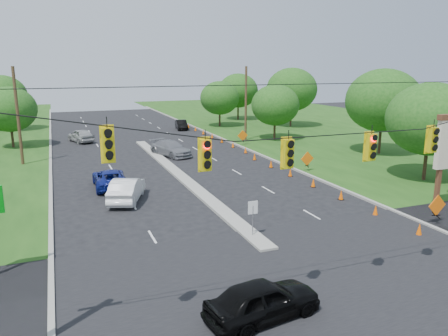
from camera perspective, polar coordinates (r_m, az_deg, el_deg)
name	(u,v)px	position (r m, az deg, el deg)	size (l,w,h in m)	color
ground	(314,290)	(19.05, 11.64, -15.29)	(160.00, 160.00, 0.00)	black
cross_street	(314,290)	(19.05, 11.64, -15.29)	(160.00, 14.00, 0.02)	black
curb_left	(51,163)	(44.84, -21.71, 0.65)	(0.25, 110.00, 0.16)	gray
curb_right	(244,149)	(48.89, 2.63, 2.55)	(0.25, 110.00, 0.16)	gray
median	(178,175)	(37.26, -6.02, -0.87)	(1.00, 34.00, 0.18)	gray
median_sign	(253,212)	(23.28, 3.79, -5.73)	(0.55, 0.06, 2.05)	gray
signal_span	(334,179)	(16.44, 14.16, -1.39)	(25.60, 0.32, 9.00)	#422D1C
utility_pole_far_left	(18,117)	(44.26, -25.32, 6.08)	(0.28, 0.28, 9.00)	#422D1C
utility_pole_far_right	(246,104)	(53.79, 2.87, 8.35)	(0.28, 0.28, 9.00)	#422D1C
cone_0	(419,229)	(26.15, 24.15, -7.33)	(0.32, 0.32, 0.70)	#FF5C03
cone_1	(376,210)	(28.54, 19.19, -5.22)	(0.32, 0.32, 0.70)	#FF5C03
cone_2	(341,195)	(31.14, 15.05, -3.41)	(0.32, 0.32, 0.70)	#FF5C03
cone_3	(313,183)	(33.90, 11.58, -1.88)	(0.32, 0.32, 0.70)	#FF5C03
cone_4	(290,172)	(36.79, 8.65, -0.57)	(0.32, 0.32, 0.70)	#FF5C03
cone_5	(271,164)	(39.78, 6.16, 0.54)	(0.32, 0.32, 0.70)	#FF5C03
cone_6	(255,157)	(42.84, 4.01, 1.49)	(0.32, 0.32, 0.70)	#FF5C03
cone_7	(246,150)	(46.21, 2.84, 2.37)	(0.32, 0.32, 0.70)	#FF5C03
cone_8	(233,145)	(49.37, 1.18, 3.08)	(0.32, 0.32, 0.70)	#FF5C03
cone_9	(222,140)	(52.58, -0.28, 3.70)	(0.32, 0.32, 0.70)	#FF5C03
cone_10	(212,136)	(55.82, -1.57, 4.25)	(0.32, 0.32, 0.70)	#FF5C03
cone_11	(203,132)	(59.09, -2.72, 4.74)	(0.32, 0.32, 0.70)	#FF5C03
cone_12	(195,129)	(62.38, -3.75, 5.17)	(0.32, 0.32, 0.70)	#FF5C03
cone_13	(188,125)	(65.70, -4.67, 5.56)	(0.32, 0.32, 0.70)	#FF5C03
work_sign_0	(437,206)	(28.13, 26.06, -4.53)	(1.27, 0.58, 1.37)	black
work_sign_1	(307,159)	(38.59, 10.82, 1.11)	(1.27, 0.58, 1.37)	black
work_sign_2	(243,136)	(50.78, 2.45, 4.20)	(1.27, 0.58, 1.37)	black
tree_5	(9,109)	(54.32, -26.24, 6.90)	(5.88, 5.88, 6.86)	black
tree_6	(2,96)	(69.36, -27.00, 8.42)	(6.72, 6.72, 7.84)	black
tree_7	(430,119)	(37.93, 25.31, 5.80)	(6.72, 6.72, 7.84)	black
tree_8	(383,100)	(47.83, 20.06, 8.28)	(7.56, 7.56, 8.82)	black
tree_9	(275,105)	(54.43, 6.70, 8.17)	(5.88, 5.88, 6.86)	black
tree_10	(292,90)	(66.95, 8.83, 10.08)	(7.56, 7.56, 8.82)	black
tree_11	(238,91)	(75.04, 1.86, 10.07)	(6.72, 6.72, 7.84)	black
tree_12	(220,98)	(66.36, -0.57, 9.14)	(5.88, 5.88, 6.86)	black
black_sedan	(263,300)	(16.53, 5.10, -16.78)	(1.78, 4.42, 1.51)	black
white_sedan	(127,189)	(30.48, -12.59, -2.73)	(1.71, 4.91, 1.62)	white
blue_pickup	(110,178)	(34.14, -14.68, -1.33)	(2.32, 5.04, 1.40)	navy
silver_car_far	(171,148)	(45.06, -6.97, 2.56)	(2.17, 5.35, 1.55)	gray
silver_car_oncoming	(81,136)	(55.73, -18.19, 4.05)	(1.88, 4.68, 1.60)	#A1A1A1
dark_car_receding	(181,125)	(64.12, -5.59, 5.65)	(1.44, 4.14, 1.36)	black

